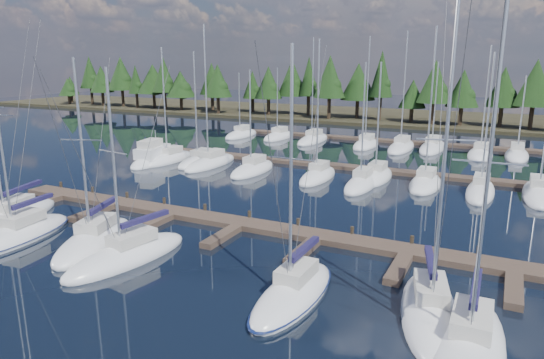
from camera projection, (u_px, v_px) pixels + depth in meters
The scene contains 14 objects.
ground at pixel (305, 188), 46.18m from camera, with size 260.00×260.00×0.00m, color black.
far_shore at pixel (418, 118), 98.36m from camera, with size 220.00×30.00×0.60m, color #312C1B.
main_dock at pixel (239, 226), 35.12m from camera, with size 44.00×6.13×0.90m.
back_docks at pixel (362, 152), 63.19m from camera, with size 50.00×21.80×0.40m.
front_sailboat_0 at pixel (10, 218), 36.60m from camera, with size 5.04×10.40×15.82m.
front_sailboat_1 at pixel (19, 234), 33.26m from camera, with size 4.30×9.33×15.49m.
front_sailboat_2 at pixel (95, 240), 32.18m from camera, with size 5.54×9.30×12.91m.
front_sailboat_3 at pixel (128, 256), 29.69m from camera, with size 4.20×9.19×12.39m.
front_sailboat_4 at pixel (293, 293), 24.89m from camera, with size 2.87×8.36×13.48m.
front_sailboat_5 at pixel (430, 312), 23.03m from camera, with size 4.59×9.20×15.72m.
front_sailboat_6 at pixel (469, 346), 20.33m from camera, with size 3.02×9.21×14.99m.
back_sailboat_rows at pixel (350, 158), 59.33m from camera, with size 43.98×33.35×16.46m.
motor_yacht_left at pixel (153, 158), 57.73m from camera, with size 4.81×9.57×4.57m.
tree_line at pixel (412, 85), 88.05m from camera, with size 186.48×11.94×13.00m.
Camera 1 is at (16.85, -11.42, 11.98)m, focal length 32.00 mm.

